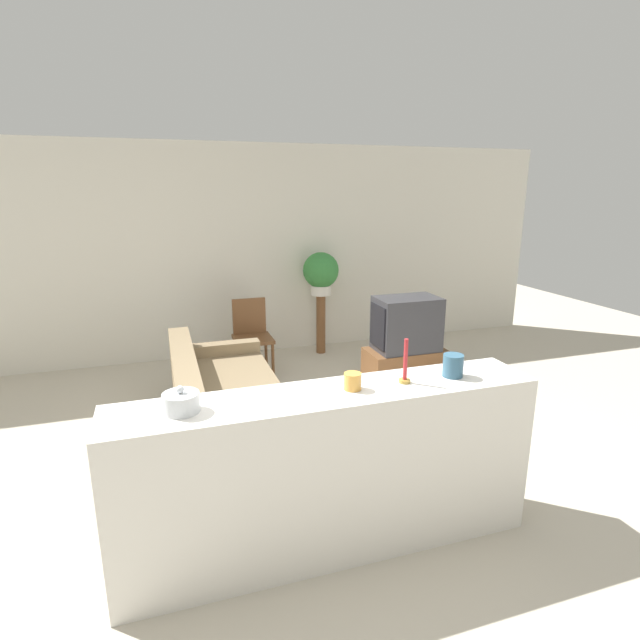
{
  "coord_description": "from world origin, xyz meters",
  "views": [
    {
      "loc": [
        -0.88,
        -3.01,
        2.15
      ],
      "look_at": [
        0.65,
        1.65,
        0.85
      ],
      "focal_mm": 28.0,
      "sensor_mm": 36.0,
      "label": 1
    }
  ],
  "objects": [
    {
      "name": "ground_plane",
      "position": [
        0.0,
        0.0,
        0.0
      ],
      "size": [
        14.0,
        14.0,
        0.0
      ],
      "primitive_type": "plane",
      "color": "beige"
    },
    {
      "name": "wall_back",
      "position": [
        0.0,
        3.43,
        1.35
      ],
      "size": [
        9.0,
        0.06,
        2.7
      ],
      "color": "silver",
      "rests_on": "ground_plane"
    },
    {
      "name": "couch",
      "position": [
        -0.41,
        1.2,
        0.27
      ],
      "size": [
        0.93,
        1.98,
        0.75
      ],
      "color": "#847051",
      "rests_on": "ground_plane"
    },
    {
      "name": "tv_stand",
      "position": [
        1.66,
        1.69,
        0.21
      ],
      "size": [
        0.87,
        0.46,
        0.42
      ],
      "color": "brown",
      "rests_on": "ground_plane"
    },
    {
      "name": "television",
      "position": [
        1.65,
        1.69,
        0.71
      ],
      "size": [
        0.7,
        0.44,
        0.59
      ],
      "color": "#333338",
      "rests_on": "tv_stand"
    },
    {
      "name": "wooden_chair",
      "position": [
        0.11,
        2.62,
        0.49
      ],
      "size": [
        0.44,
        0.44,
        0.88
      ],
      "color": "brown",
      "rests_on": "ground_plane"
    },
    {
      "name": "plant_stand",
      "position": [
        1.13,
        3.07,
        0.4
      ],
      "size": [
        0.12,
        0.12,
        0.8
      ],
      "color": "brown",
      "rests_on": "ground_plane"
    },
    {
      "name": "potted_plant",
      "position": [
        1.13,
        3.07,
        1.1
      ],
      "size": [
        0.47,
        0.47,
        0.56
      ],
      "color": "white",
      "rests_on": "plant_stand"
    },
    {
      "name": "foreground_counter",
      "position": [
        0.0,
        -0.53,
        0.51
      ],
      "size": [
        2.5,
        0.44,
        1.03
      ],
      "color": "white",
      "rests_on": "ground_plane"
    },
    {
      "name": "decorative_bowl",
      "position": [
        -0.82,
        -0.53,
        1.08
      ],
      "size": [
        0.19,
        0.19,
        0.14
      ],
      "color": "silver",
      "rests_on": "foreground_counter"
    },
    {
      "name": "candle_jar",
      "position": [
        0.13,
        -0.53,
        1.08
      ],
      "size": [
        0.1,
        0.1,
        0.1
      ],
      "color": "gold",
      "rests_on": "foreground_counter"
    },
    {
      "name": "candlestick",
      "position": [
        0.47,
        -0.53,
        1.12
      ],
      "size": [
        0.07,
        0.07,
        0.27
      ],
      "color": "#B7933D",
      "rests_on": "foreground_counter"
    },
    {
      "name": "coffee_tin",
      "position": [
        0.79,
        -0.53,
        1.1
      ],
      "size": [
        0.12,
        0.12,
        0.14
      ],
      "color": "#335B75",
      "rests_on": "foreground_counter"
    }
  ]
}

